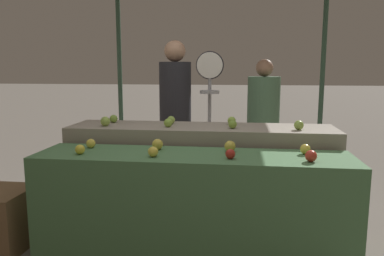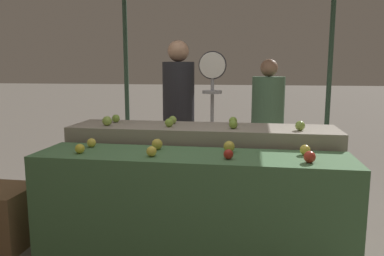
{
  "view_description": "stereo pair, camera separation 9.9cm",
  "coord_description": "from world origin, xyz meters",
  "px_view_note": "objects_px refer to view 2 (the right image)",
  "views": [
    {
      "loc": [
        0.34,
        -2.7,
        1.47
      ],
      "look_at": [
        -0.04,
        0.3,
        0.98
      ],
      "focal_mm": 35.0,
      "sensor_mm": 36.0,
      "label": 1
    },
    {
      "loc": [
        0.44,
        -2.69,
        1.47
      ],
      "look_at": [
        -0.04,
        0.3,
        0.98
      ],
      "focal_mm": 35.0,
      "sensor_mm": 36.0,
      "label": 2
    }
  ],
  "objects_px": {
    "produce_scale": "(212,95)",
    "person_customer_left": "(268,116)",
    "person_vendor_at_scale": "(179,108)",
    "wooden_crate_side": "(1,217)"
  },
  "relations": [
    {
      "from": "person_vendor_at_scale",
      "to": "person_customer_left",
      "type": "bearing_deg",
      "value": -144.06
    },
    {
      "from": "produce_scale",
      "to": "person_vendor_at_scale",
      "type": "height_order",
      "value": "person_vendor_at_scale"
    },
    {
      "from": "produce_scale",
      "to": "person_customer_left",
      "type": "distance_m",
      "value": 0.99
    },
    {
      "from": "produce_scale",
      "to": "person_customer_left",
      "type": "xyz_separation_m",
      "value": [
        0.6,
        0.74,
        -0.3
      ]
    },
    {
      "from": "person_vendor_at_scale",
      "to": "wooden_crate_side",
      "type": "distance_m",
      "value": 2.02
    },
    {
      "from": "person_vendor_at_scale",
      "to": "person_customer_left",
      "type": "distance_m",
      "value": 1.12
    },
    {
      "from": "person_vendor_at_scale",
      "to": "person_customer_left",
      "type": "xyz_separation_m",
      "value": [
        0.99,
        0.51,
        -0.13
      ]
    },
    {
      "from": "wooden_crate_side",
      "to": "person_customer_left",
      "type": "bearing_deg",
      "value": 40.63
    },
    {
      "from": "produce_scale",
      "to": "person_customer_left",
      "type": "relative_size",
      "value": 1.04
    },
    {
      "from": "person_customer_left",
      "to": "wooden_crate_side",
      "type": "xyz_separation_m",
      "value": [
        -2.22,
        -1.91,
        -0.65
      ]
    }
  ]
}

